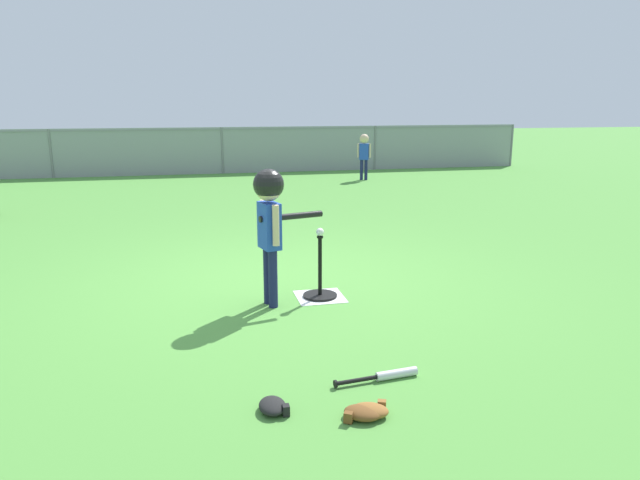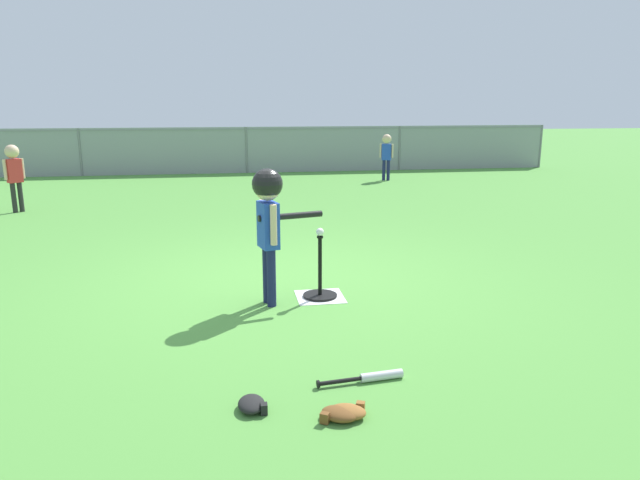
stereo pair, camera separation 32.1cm
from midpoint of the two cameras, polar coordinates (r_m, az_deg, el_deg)
name	(u,v)px [view 1 (the left image)]	position (r m, az deg, el deg)	size (l,w,h in m)	color
ground_plane	(281,282)	(6.01, -5.35, -4.08)	(60.00, 60.00, 0.00)	#51933D
home_plate	(320,296)	(5.54, -1.67, -5.51)	(0.44, 0.44, 0.01)	white
batting_tee	(320,288)	(5.52, -1.67, -4.69)	(0.32, 0.32, 0.59)	black
baseball_on_tee	(320,232)	(5.37, -1.71, 0.77)	(0.07, 0.07, 0.07)	white
batter_child	(270,209)	(5.14, -6.68, 2.96)	(0.64, 0.34, 1.23)	#191E4C
fielder_deep_left	(364,151)	(13.64, 3.62, 8.65)	(0.30, 0.21, 1.05)	#191E4C
spare_bat_silver	(388,375)	(3.99, 4.27, -12.98)	(0.59, 0.12, 0.06)	silver
glove_by_plate	(273,406)	(3.64, -7.21, -15.73)	(0.17, 0.22, 0.07)	black
glove_near_bats	(362,413)	(3.54, 1.39, -16.48)	(0.27, 0.25, 0.07)	brown
glove_tossed_aside	(370,410)	(3.57, 2.25, -16.22)	(0.26, 0.23, 0.07)	brown
outfield_fence	(222,149)	(15.08, -10.07, 8.70)	(16.06, 0.06, 1.15)	slate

